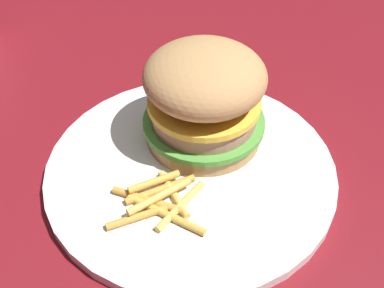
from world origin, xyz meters
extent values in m
plane|color=maroon|center=(0.00, 0.00, 0.00)|extent=(1.60, 1.60, 0.00)
cylinder|color=white|center=(0.03, 0.01, 0.01)|extent=(0.29, 0.29, 0.01)
cylinder|color=tan|center=(0.04, 0.06, 0.02)|extent=(0.12, 0.12, 0.02)
cylinder|color=#4C9338|center=(0.04, 0.06, 0.03)|extent=(0.13, 0.13, 0.01)
cylinder|color=tan|center=(0.04, 0.06, 0.05)|extent=(0.11, 0.11, 0.02)
cylinder|color=yellow|center=(0.04, 0.06, 0.06)|extent=(0.11, 0.11, 0.01)
ellipsoid|color=tan|center=(0.04, 0.06, 0.09)|extent=(0.12, 0.12, 0.06)
cylinder|color=gold|center=(-0.02, -0.06, 0.02)|extent=(0.06, 0.03, 0.01)
cylinder|color=#E5B251|center=(0.02, -0.04, 0.02)|extent=(0.05, 0.06, 0.01)
cylinder|color=gold|center=(-0.01, -0.04, 0.02)|extent=(0.07, 0.03, 0.01)
cylinder|color=gold|center=(0.01, -0.05, 0.02)|extent=(0.07, 0.05, 0.01)
cylinder|color=#E5B251|center=(0.01, -0.03, 0.02)|extent=(0.03, 0.06, 0.01)
cylinder|color=gold|center=(0.00, -0.02, 0.02)|extent=(0.07, 0.04, 0.01)
cylinder|color=gold|center=(-0.01, -0.02, 0.02)|extent=(0.05, 0.03, 0.01)
cylinder|color=#E5B251|center=(0.00, -0.04, 0.02)|extent=(0.06, 0.04, 0.01)
camera|label=1|loc=(0.03, -0.32, 0.36)|focal=45.22mm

